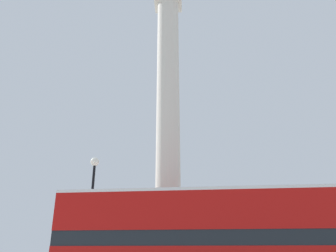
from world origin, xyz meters
TOP-DOWN VIEW (x-y plane):
  - monument_column at (0.00, 0.00)m, footprint 5.94×5.94m
  - bus_a at (1.51, -6.67)m, footprint 11.05×3.47m
  - street_lamp at (-3.86, -3.09)m, footprint 0.47×0.47m

SIDE VIEW (x-z plane):
  - bus_a at x=1.51m, z-range 0.23..4.54m
  - street_lamp at x=-3.86m, z-range 0.70..7.59m
  - monument_column at x=0.00m, z-range -4.73..17.33m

